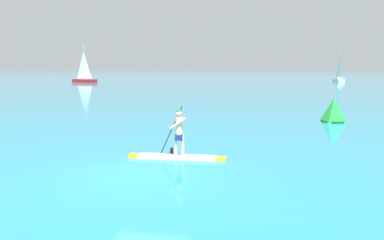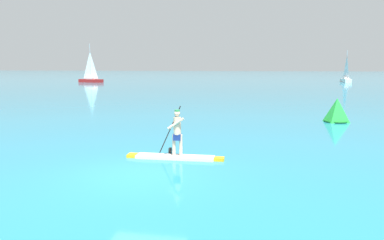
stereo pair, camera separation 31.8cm
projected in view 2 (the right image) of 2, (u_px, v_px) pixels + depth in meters
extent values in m
plane|color=teal|center=(139.00, 175.00, 11.18)|extent=(440.00, 440.00, 0.00)
cube|color=white|center=(175.00, 157.00, 13.15)|extent=(2.79, 0.63, 0.11)
cube|color=yellow|center=(133.00, 155.00, 13.41)|extent=(0.36, 0.40, 0.11)
cube|color=yellow|center=(219.00, 159.00, 12.89)|extent=(0.36, 0.35, 0.11)
cylinder|color=beige|center=(174.00, 145.00, 13.09)|extent=(0.11, 0.11, 0.76)
cylinder|color=beige|center=(181.00, 145.00, 13.05)|extent=(0.11, 0.11, 0.76)
cube|color=navy|center=(177.00, 137.00, 13.03)|extent=(0.27, 0.23, 0.22)
cylinder|color=beige|center=(177.00, 126.00, 12.97)|extent=(0.26, 0.26, 0.61)
sphere|color=beige|center=(177.00, 113.00, 12.91)|extent=(0.21, 0.21, 0.21)
cylinder|color=#338C4C|center=(177.00, 111.00, 12.89)|extent=(0.18, 0.18, 0.06)
cylinder|color=beige|center=(175.00, 124.00, 12.82)|extent=(0.53, 0.10, 0.40)
cylinder|color=beige|center=(177.00, 123.00, 13.12)|extent=(0.53, 0.10, 0.40)
cylinder|color=black|center=(170.00, 130.00, 13.43)|extent=(0.81, 0.06, 1.75)
cube|color=black|center=(170.00, 152.00, 13.55)|extent=(0.09, 0.20, 0.32)
pyramid|color=green|center=(337.00, 110.00, 21.64)|extent=(1.55, 1.55, 1.39)
torus|color=#167226|center=(336.00, 121.00, 21.73)|extent=(1.38, 1.38, 0.12)
cube|color=#A51E1E|center=(91.00, 81.00, 73.36)|extent=(5.17, 2.35, 0.63)
cylinder|color=#B2B2B7|center=(90.00, 61.00, 72.81)|extent=(0.12, 0.12, 6.94)
pyramid|color=white|center=(90.00, 65.00, 72.91)|extent=(2.25, 0.15, 5.29)
cube|color=silver|center=(91.00, 78.00, 73.28)|extent=(1.95, 1.31, 0.38)
cube|color=white|center=(346.00, 80.00, 73.99)|extent=(1.28, 5.02, 0.69)
cylinder|color=#B2B2B7|center=(347.00, 64.00, 73.53)|extent=(0.12, 0.12, 5.60)
pyramid|color=white|center=(346.00, 66.00, 73.58)|extent=(0.41, 2.24, 4.76)
cube|color=silver|center=(346.00, 78.00, 73.91)|extent=(0.87, 1.82, 0.42)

